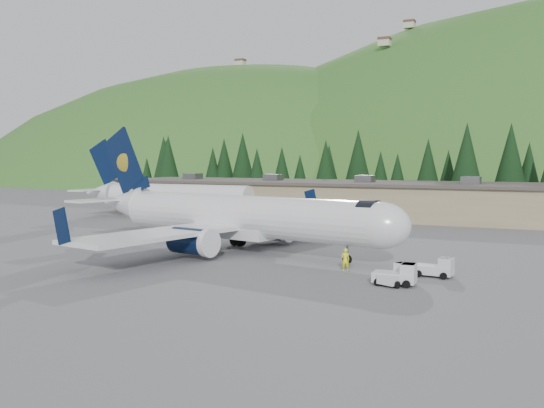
{
  "coord_description": "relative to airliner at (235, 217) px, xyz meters",
  "views": [
    {
      "loc": [
        25.9,
        -48.54,
        8.48
      ],
      "look_at": [
        0.0,
        6.0,
        4.0
      ],
      "focal_mm": 40.0,
      "sensor_mm": 36.0,
      "label": 1
    }
  ],
  "objects": [
    {
      "name": "ground",
      "position": [
        1.03,
        -0.2,
        -3.18
      ],
      "size": [
        600.0,
        600.0,
        0.0
      ],
      "primitive_type": "plane",
      "color": "#58585D"
    },
    {
      "name": "airliner",
      "position": [
        0.0,
        0.0,
        0.0
      ],
      "size": [
        35.79,
        33.79,
        11.92
      ],
      "rotation": [
        0.0,
        0.0,
        -0.19
      ],
      "color": "white",
      "rests_on": "ground"
    },
    {
      "name": "second_airliner",
      "position": [
        -23.89,
        21.8,
        0.15
      ],
      "size": [
        27.5,
        11.0,
        10.05
      ],
      "color": "white",
      "rests_on": "ground"
    },
    {
      "name": "baggage_tug_a",
      "position": [
        17.35,
        -8.73,
        -2.5
      ],
      "size": [
        2.9,
        1.84,
        1.51
      ],
      "rotation": [
        0.0,
        0.0,
        0.05
      ],
      "color": "silver",
      "rests_on": "ground"
    },
    {
      "name": "baggage_tug_b",
      "position": [
        19.2,
        -4.71,
        -2.53
      ],
      "size": [
        2.8,
        1.83,
        1.44
      ],
      "rotation": [
        0.0,
        0.0,
        -0.09
      ],
      "color": "silver",
      "rests_on": "ground"
    },
    {
      "name": "baggage_tug_c",
      "position": [
        17.33,
        -8.49,
        -2.55
      ],
      "size": [
        2.34,
        2.93,
        1.4
      ],
      "rotation": [
        0.0,
        0.0,
        1.17
      ],
      "color": "silver",
      "rests_on": "ground"
    },
    {
      "name": "terminal_building",
      "position": [
        -3.98,
        37.8,
        -0.55
      ],
      "size": [
        71.0,
        17.0,
        6.1
      ],
      "color": "#8B7D5B",
      "rests_on": "ground"
    },
    {
      "name": "ramp_worker",
      "position": [
        12.49,
        -5.38,
        -2.3
      ],
      "size": [
        0.76,
        0.66,
        1.76
      ],
      "primitive_type": "imported",
      "rotation": [
        0.0,
        0.0,
        3.59
      ],
      "color": "#FCFF1E",
      "rests_on": "ground"
    },
    {
      "name": "tree_line",
      "position": [
        -6.74,
        61.44,
        4.0
      ],
      "size": [
        111.22,
        19.55,
        13.75
      ],
      "color": "black",
      "rests_on": "ground"
    }
  ]
}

